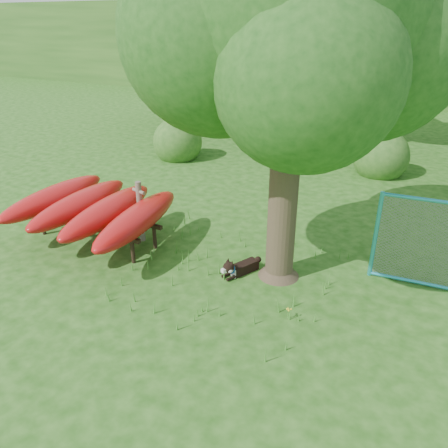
% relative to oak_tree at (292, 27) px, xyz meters
% --- Properties ---
extents(ground, '(80.00, 80.00, 0.00)m').
position_rel_oak_tree_xyz_m(ground, '(-1.28, -1.45, -4.59)').
color(ground, '#19480E').
rests_on(ground, ground).
extents(oak_tree, '(5.36, 4.66, 6.89)m').
position_rel_oak_tree_xyz_m(oak_tree, '(0.00, 0.00, 0.00)').
color(oak_tree, '#392C1F').
rests_on(oak_tree, ground).
extents(wooden_post, '(0.40, 0.18, 1.45)m').
position_rel_oak_tree_xyz_m(wooden_post, '(-3.35, -0.03, -3.83)').
color(wooden_post, brown).
rests_on(wooden_post, ground).
extents(kayak_rack, '(3.57, 3.34, 1.11)m').
position_rel_oak_tree_xyz_m(kayak_rack, '(-4.25, -0.54, -3.74)').
color(kayak_rack, black).
rests_on(kayak_rack, ground).
extents(husky_dog, '(0.56, 0.89, 0.43)m').
position_rel_oak_tree_xyz_m(husky_dog, '(-0.69, -0.35, -4.44)').
color(husky_dog, black).
rests_on(husky_dog, ground).
extents(wildflower_clump, '(0.10, 0.10, 0.22)m').
position_rel_oak_tree_xyz_m(wildflower_clump, '(0.70, -1.28, -4.42)').
color(wildflower_clump, '#488B2D').
rests_on(wildflower_clump, ground).
extents(bg_tree_a, '(4.40, 4.40, 6.70)m').
position_rel_oak_tree_xyz_m(bg_tree_a, '(-7.78, 8.55, -0.11)').
color(bg_tree_a, '#392C1F').
rests_on(bg_tree_a, ground).
extents(bg_tree_c, '(4.00, 4.00, 6.12)m').
position_rel_oak_tree_xyz_m(bg_tree_c, '(0.22, 11.55, -0.49)').
color(bg_tree_c, '#392C1F').
rests_on(bg_tree_c, ground).
extents(bg_tree_f, '(3.60, 3.60, 5.55)m').
position_rel_oak_tree_xyz_m(bg_tree_f, '(-10.28, 11.55, -0.86)').
color(bg_tree_f, '#392C1F').
rests_on(bg_tree_f, ground).
extents(shrub_left, '(1.80, 1.80, 1.80)m').
position_rel_oak_tree_xyz_m(shrub_left, '(-6.28, 6.05, -4.59)').
color(shrub_left, '#2B581C').
rests_on(shrub_left, ground).
extents(shrub_mid, '(1.80, 1.80, 1.80)m').
position_rel_oak_tree_xyz_m(shrub_mid, '(0.72, 7.55, -4.59)').
color(shrub_mid, '#2B581C').
rests_on(shrub_mid, ground).
extents(wooded_hillside, '(80.00, 12.00, 6.00)m').
position_rel_oak_tree_xyz_m(wooded_hillside, '(-1.28, 26.55, -1.59)').
color(wooded_hillside, '#2B581C').
rests_on(wooded_hillside, ground).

